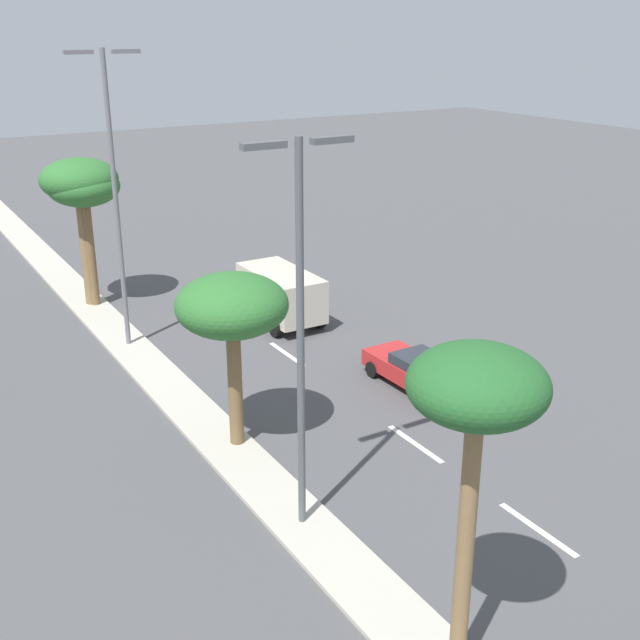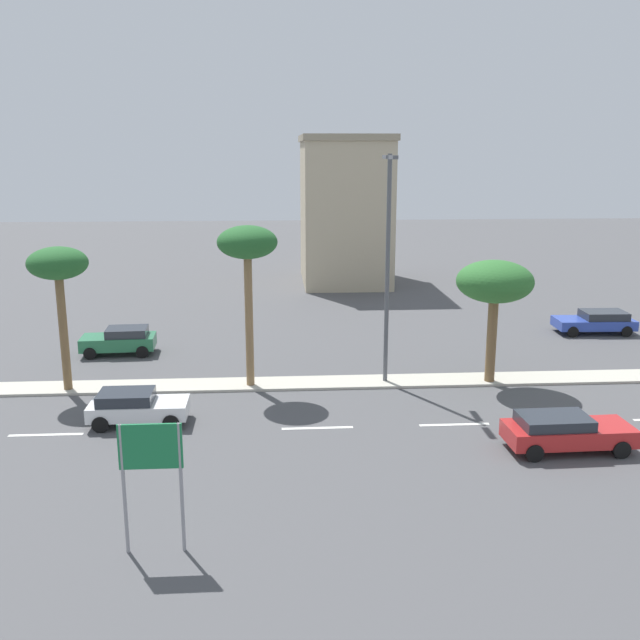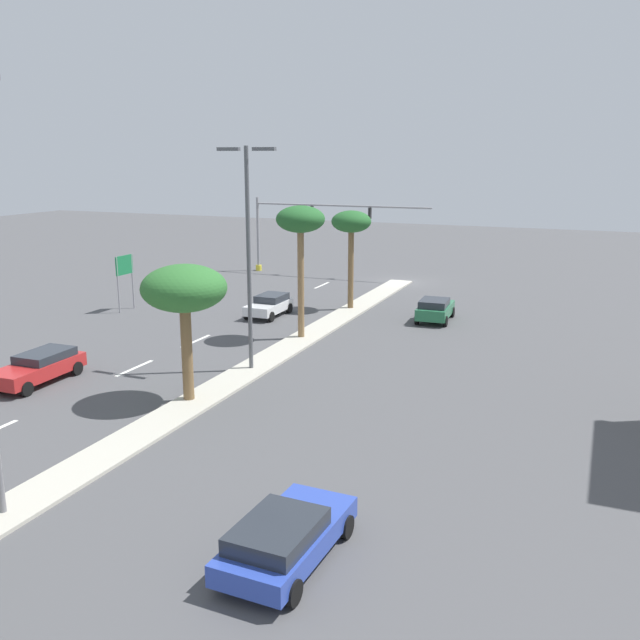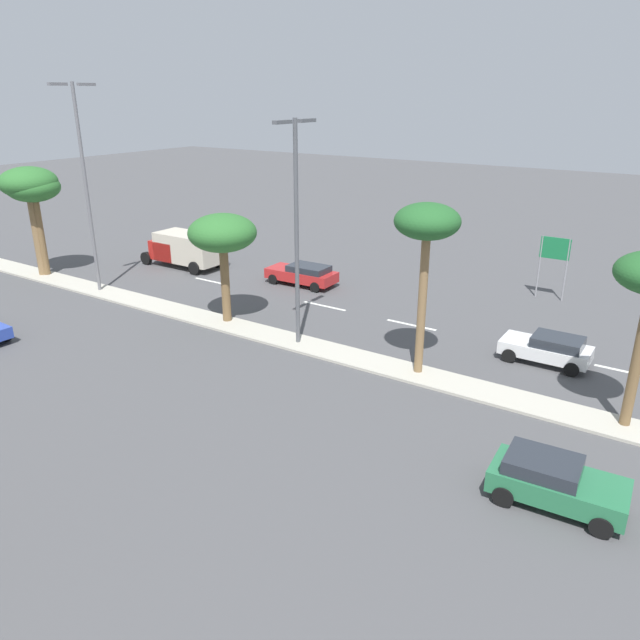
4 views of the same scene
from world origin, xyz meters
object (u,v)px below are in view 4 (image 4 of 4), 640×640
palm_tree_mid (33,190)px  sedan_green_near (554,481)px  palm_tree_outboard (29,186)px  street_lamp_near (296,218)px  street_lamp_leading (85,176)px  palm_tree_near (427,227)px  directional_road_sign (554,255)px  sedan_red_mid (303,274)px  box_truck (184,248)px  palm_tree_trailing (222,235)px  sedan_white_far (548,348)px

palm_tree_mid → sedan_green_near: 34.89m
palm_tree_outboard → sedan_green_near: bearing=-99.8°
street_lamp_near → street_lamp_leading: bearing=89.9°
palm_tree_near → palm_tree_outboard: 27.18m
palm_tree_mid → directional_road_sign: bearing=-65.0°
palm_tree_near → street_lamp_leading: size_ratio=0.61×
palm_tree_mid → sedan_red_mid: bearing=-63.3°
street_lamp_near → box_truck: size_ratio=1.73×
palm_tree_outboard → directional_road_sign: bearing=-65.0°
directional_road_sign → box_truck: bearing=106.5°
directional_road_sign → palm_tree_outboard: bearing=115.0°
palm_tree_trailing → sedan_red_mid: size_ratio=1.24×
palm_tree_outboard → sedan_green_near: (-5.91, -34.25, -5.17)m
palm_tree_near → box_truck: bearing=71.9°
street_lamp_near → sedan_green_near: 15.49m
palm_tree_mid → sedan_white_far: palm_tree_mid is taller
palm_tree_near → street_lamp_leading: (-0.15, 21.21, 0.51)m
sedan_green_near → box_truck: bearing=65.5°
palm_tree_mid → street_lamp_near: bearing=-90.8°
palm_tree_mid → street_lamp_leading: 5.88m
sedan_green_near → box_truck: box_truck is taller
directional_road_sign → palm_tree_trailing: 19.02m
directional_road_sign → sedan_white_far: directional_road_sign is taller
palm_tree_mid → street_lamp_leading: bearing=-92.5°
sedan_red_mid → sedan_green_near: 23.17m
palm_tree_trailing → palm_tree_mid: 15.85m
palm_tree_outboard → street_lamp_near: 20.92m
palm_tree_outboard → palm_tree_near: bearing=-90.0°
street_lamp_near → street_lamp_leading: street_lamp_leading is taller
palm_tree_near → street_lamp_leading: 21.21m
sedan_white_far → box_truck: 25.43m
street_lamp_leading → sedan_white_far: 26.71m
palm_tree_near → street_lamp_near: size_ratio=0.71×
palm_tree_outboard → sedan_white_far: 32.28m
street_lamp_leading → sedan_red_mid: street_lamp_leading is taller
street_lamp_near → palm_tree_mid: bearing=89.2°
street_lamp_leading → sedan_red_mid: bearing=-50.4°
sedan_white_far → palm_tree_outboard: bearing=97.6°
palm_tree_mid → sedan_white_far: bearing=-82.5°
sedan_red_mid → box_truck: size_ratio=0.76×
directional_road_sign → palm_tree_mid: bearing=115.0°
palm_tree_near → street_lamp_leading: street_lamp_leading is taller
sedan_white_far → palm_tree_near: bearing=133.7°
palm_tree_outboard → sedan_white_far: size_ratio=1.82×
directional_road_sign → palm_tree_outboard: 32.51m
street_lamp_leading → sedan_green_near: 29.52m
palm_tree_trailing → palm_tree_mid: size_ratio=0.86×
street_lamp_leading → street_lamp_near: bearing=-90.1°
palm_tree_outboard → street_lamp_near: size_ratio=0.68×
palm_tree_trailing → palm_tree_outboard: size_ratio=0.81×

